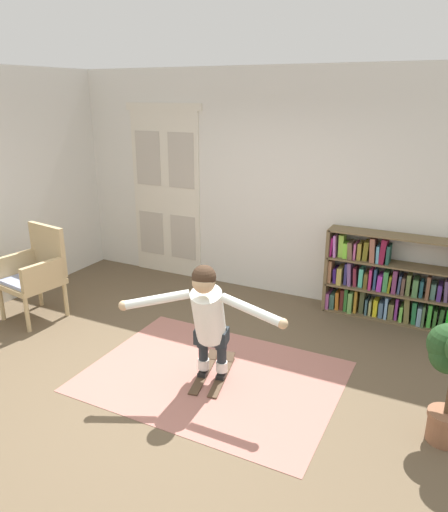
# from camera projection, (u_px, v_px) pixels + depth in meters

# --- Properties ---
(ground_plane) EXTENTS (7.20, 7.20, 0.00)m
(ground_plane) POSITION_uv_depth(u_px,v_px,m) (171.00, 387.00, 4.49)
(ground_plane) COLOR brown
(back_wall) EXTENTS (6.00, 0.10, 2.90)m
(back_wall) POSITION_uv_depth(u_px,v_px,m) (277.00, 185.00, 6.22)
(back_wall) COLOR silver
(back_wall) RESTS_ON ground
(double_door) EXTENTS (1.22, 0.05, 2.45)m
(double_door) POSITION_uv_depth(u_px,v_px,m) (166.00, 192.00, 6.96)
(double_door) COLOR beige
(double_door) RESTS_ON ground
(rug) EXTENTS (2.36, 1.74, 0.01)m
(rug) POSITION_uv_depth(u_px,v_px,m) (213.00, 376.00, 4.65)
(rug) COLOR #A4695D
(rug) RESTS_ON ground
(bookshelf) EXTENTS (1.52, 0.30, 1.04)m
(bookshelf) POSITION_uv_depth(u_px,v_px,m) (384.00, 282.00, 5.73)
(bookshelf) COLOR brown
(bookshelf) RESTS_ON ground
(wicker_chair) EXTENTS (0.69, 0.69, 1.10)m
(wicker_chair) POSITION_uv_depth(u_px,v_px,m) (36.00, 271.00, 5.73)
(wicker_chair) COLOR tan
(wicker_chair) RESTS_ON ground
(skis_pair) EXTENTS (0.42, 0.77, 0.07)m
(skis_pair) POSITION_uv_depth(u_px,v_px,m) (213.00, 373.00, 4.67)
(skis_pair) COLOR #493524
(skis_pair) RESTS_ON rug
(person_skier) EXTENTS (1.46, 0.70, 1.14)m
(person_skier) POSITION_uv_depth(u_px,v_px,m) (208.00, 314.00, 4.30)
(person_skier) COLOR white
(person_skier) RESTS_ON skis_pair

